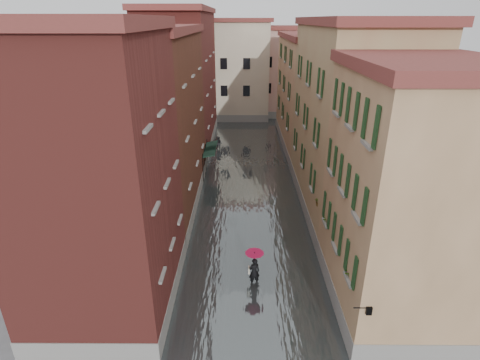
{
  "coord_description": "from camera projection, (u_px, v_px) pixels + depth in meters",
  "views": [
    {
      "loc": [
        -0.58,
        -17.33,
        13.37
      ],
      "look_at": [
        -0.71,
        6.7,
        3.0
      ],
      "focal_mm": 28.0,
      "sensor_mm": 36.0,
      "label": 1
    }
  ],
  "objects": [
    {
      "name": "building_left_far",
      "position": [
        183.0,
        83.0,
        40.51
      ],
      "size": [
        6.0,
        16.0,
        14.0
      ],
      "primitive_type": "cube",
      "color": "maroon",
      "rests_on": "ground"
    },
    {
      "name": "pedestrian_main",
      "position": [
        254.0,
        265.0,
        19.95
      ],
      "size": [
        1.01,
        1.01,
        2.06
      ],
      "color": "black",
      "rests_on": "ground"
    },
    {
      "name": "ground",
      "position": [
        252.0,
        275.0,
        21.21
      ],
      "size": [
        120.0,
        120.0,
        0.0
      ],
      "primitive_type": "plane",
      "color": "#4F5052",
      "rests_on": "ground"
    },
    {
      "name": "window_planters",
      "position": [
        331.0,
        224.0,
        19.58
      ],
      "size": [
        0.59,
        7.96,
        0.84
      ],
      "color": "brown",
      "rests_on": "ground"
    },
    {
      "name": "wall_lantern",
      "position": [
        368.0,
        310.0,
        14.48
      ],
      "size": [
        0.71,
        0.22,
        0.35
      ],
      "color": "black",
      "rests_on": "ground"
    },
    {
      "name": "awning_far",
      "position": [
        211.0,
        147.0,
        34.62
      ],
      "size": [
        1.09,
        2.83,
        2.8
      ],
      "color": "black",
      "rests_on": "ground"
    },
    {
      "name": "building_left_mid",
      "position": [
        153.0,
        126.0,
        27.03
      ],
      "size": [
        6.0,
        14.0,
        12.5
      ],
      "primitive_type": "cube",
      "color": "#59281C",
      "rests_on": "ground"
    },
    {
      "name": "building_right_mid",
      "position": [
        347.0,
        123.0,
        26.86
      ],
      "size": [
        6.0,
        14.0,
        13.0
      ],
      "primitive_type": "cube",
      "color": "tan",
      "rests_on": "ground"
    },
    {
      "name": "building_end_pink",
      "position": [
        286.0,
        73.0,
        55.52
      ],
      "size": [
        10.0,
        9.0,
        12.0
      ],
      "primitive_type": "cube",
      "color": "tan",
      "rests_on": "ground"
    },
    {
      "name": "pedestrian_far",
      "position": [
        219.0,
        144.0,
        40.95
      ],
      "size": [
        0.9,
        0.77,
        1.6
      ],
      "primitive_type": "imported",
      "rotation": [
        0.0,
        0.0,
        -0.24
      ],
      "color": "black",
      "rests_on": "ground"
    },
    {
      "name": "awning_near",
      "position": [
        209.0,
        152.0,
        33.24
      ],
      "size": [
        1.09,
        2.77,
        2.8
      ],
      "color": "black",
      "rests_on": "ground"
    },
    {
      "name": "building_end_cream",
      "position": [
        225.0,
        71.0,
        53.54
      ],
      "size": [
        12.0,
        9.0,
        13.0
      ],
      "primitive_type": "cube",
      "color": "beige",
      "rests_on": "ground"
    },
    {
      "name": "building_right_far",
      "position": [
        311.0,
        95.0,
        40.93
      ],
      "size": [
        6.0,
        16.0,
        11.5
      ],
      "primitive_type": "cube",
      "color": "#95704D",
      "rests_on": "ground"
    },
    {
      "name": "building_left_near",
      "position": [
        99.0,
        185.0,
        16.83
      ],
      "size": [
        6.0,
        8.0,
        13.0
      ],
      "primitive_type": "cube",
      "color": "maroon",
      "rests_on": "ground"
    },
    {
      "name": "floodwater",
      "position": [
        248.0,
        182.0,
        33.1
      ],
      "size": [
        10.0,
        60.0,
        0.2
      ],
      "primitive_type": "cube",
      "color": "#464C4D",
      "rests_on": "ground"
    },
    {
      "name": "building_right_near",
      "position": [
        408.0,
        201.0,
        17.06
      ],
      "size": [
        6.0,
        8.0,
        11.5
      ],
      "primitive_type": "cube",
      "color": "#95704D",
      "rests_on": "ground"
    }
  ]
}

